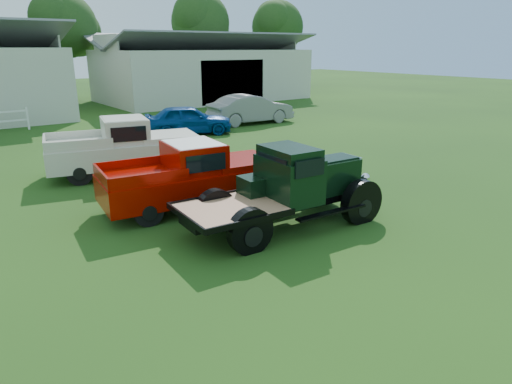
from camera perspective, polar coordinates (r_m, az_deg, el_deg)
ground at (r=9.95m, az=3.25°, el=-7.68°), size 120.00×120.00×0.00m
shed_right at (r=39.26m, az=-6.66°, el=15.20°), size 16.80×9.20×5.20m
tree_c at (r=41.29m, az=-22.60°, el=16.79°), size 5.40×5.40×9.00m
tree_d at (r=47.29m, az=-6.89°, el=18.52°), size 6.00×6.00×10.00m
tree_e at (r=50.22m, az=2.67°, el=18.28°), size 5.70×5.70×9.50m
vintage_flatbed at (r=11.05m, az=3.69°, el=0.51°), size 5.18×2.35×2.00m
red_pickup at (r=12.58m, az=-8.12°, el=2.11°), size 5.22×2.55×1.83m
white_pickup at (r=16.47m, az=-16.26°, el=5.44°), size 5.54×3.17×1.92m
misc_car_blue at (r=23.56m, az=-8.45°, el=8.94°), size 4.67×3.27×1.48m
misc_car_grey at (r=26.67m, az=-0.66°, el=10.33°), size 5.11×2.13×1.64m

